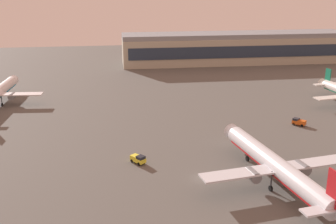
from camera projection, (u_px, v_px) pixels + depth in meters
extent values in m
plane|color=#56544F|center=(203.00, 178.00, 100.42)|extent=(416.00, 416.00, 0.00)
cube|color=#B2AD99|center=(234.00, 50.00, 234.00)|extent=(122.88, 22.00, 14.00)
cube|color=#263347|center=(240.00, 52.00, 223.22)|extent=(117.96, 0.40, 6.16)
cube|color=gray|center=(235.00, 35.00, 231.50)|extent=(122.88, 19.80, 2.40)
cylinder|color=silver|center=(275.00, 165.00, 96.38)|extent=(11.05, 41.53, 4.37)
cone|color=silver|center=(233.00, 132.00, 116.46)|extent=(4.54, 3.40, 4.15)
cube|color=silver|center=(278.00, 168.00, 95.40)|extent=(37.03, 10.53, 0.40)
cube|color=silver|center=(333.00, 208.00, 78.00)|extent=(12.92, 4.78, 0.40)
cube|color=red|center=(334.00, 190.00, 77.25)|extent=(0.94, 3.68, 7.47)
cylinder|color=slate|center=(252.00, 175.00, 93.87)|extent=(3.17, 4.49, 2.53)
cylinder|color=slate|center=(302.00, 168.00, 97.42)|extent=(3.17, 4.49, 2.53)
cube|color=red|center=(275.00, 170.00, 96.74)|extent=(10.08, 38.19, 0.41)
cylinder|color=#333338|center=(248.00, 151.00, 109.05)|extent=(0.32, 0.32, 4.08)
cylinder|color=black|center=(247.00, 159.00, 109.67)|extent=(0.66, 1.32, 1.26)
cylinder|color=#333338|center=(271.00, 180.00, 93.67)|extent=(0.32, 0.32, 4.08)
cylinder|color=black|center=(271.00, 188.00, 94.30)|extent=(0.66, 1.32, 1.26)
cylinder|color=#333338|center=(291.00, 177.00, 95.09)|extent=(0.32, 0.32, 4.08)
cylinder|color=black|center=(290.00, 185.00, 95.71)|extent=(0.66, 1.32, 1.26)
cone|color=silver|center=(324.00, 83.00, 172.45)|extent=(3.81, 3.27, 3.45)
cube|color=silver|center=(327.00, 84.00, 170.63)|extent=(11.32, 3.93, 0.35)
cube|color=#146B4C|center=(328.00, 77.00, 169.41)|extent=(0.75, 3.24, 6.55)
cone|color=white|center=(13.00, 80.00, 176.58)|extent=(4.01, 2.84, 3.81)
cylinder|color=slate|center=(12.00, 96.00, 156.88)|extent=(2.63, 3.98, 2.32)
cylinder|color=#333338|center=(8.00, 90.00, 169.44)|extent=(0.30, 0.30, 3.75)
cylinder|color=black|center=(8.00, 94.00, 170.01)|extent=(0.52, 1.19, 1.16)
cylinder|color=#333338|center=(2.00, 100.00, 155.48)|extent=(0.30, 0.30, 3.75)
cylinder|color=black|center=(2.00, 105.00, 156.05)|extent=(0.52, 1.19, 1.16)
cube|color=#D85919|center=(296.00, 122.00, 136.36)|extent=(2.90, 2.90, 1.10)
cube|color=#1E232D|center=(296.00, 119.00, 136.09)|extent=(2.61, 2.61, 0.70)
cube|color=#D85919|center=(302.00, 123.00, 135.22)|extent=(3.05, 3.06, 1.40)
cylinder|color=black|center=(294.00, 124.00, 136.06)|extent=(0.85, 0.85, 0.90)
cylinder|color=black|center=(296.00, 123.00, 137.34)|extent=(0.85, 0.85, 0.90)
cylinder|color=black|center=(302.00, 126.00, 134.50)|extent=(0.85, 0.85, 0.90)
cylinder|color=black|center=(304.00, 124.00, 135.79)|extent=(0.85, 0.85, 0.90)
cube|color=yellow|center=(141.00, 161.00, 107.60)|extent=(2.87, 2.89, 1.10)
cube|color=#1E232D|center=(141.00, 157.00, 107.33)|extent=(2.59, 2.59, 0.70)
cube|color=yellow|center=(136.00, 158.00, 108.80)|extent=(3.00, 3.07, 1.40)
cylinder|color=black|center=(144.00, 162.00, 108.16)|extent=(0.80, 0.89, 0.90)
cylinder|color=black|center=(139.00, 164.00, 106.99)|extent=(0.80, 0.89, 0.90)
cylinder|color=black|center=(137.00, 159.00, 109.93)|extent=(0.80, 0.89, 0.90)
cylinder|color=black|center=(132.00, 161.00, 108.76)|extent=(0.80, 0.89, 0.90)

